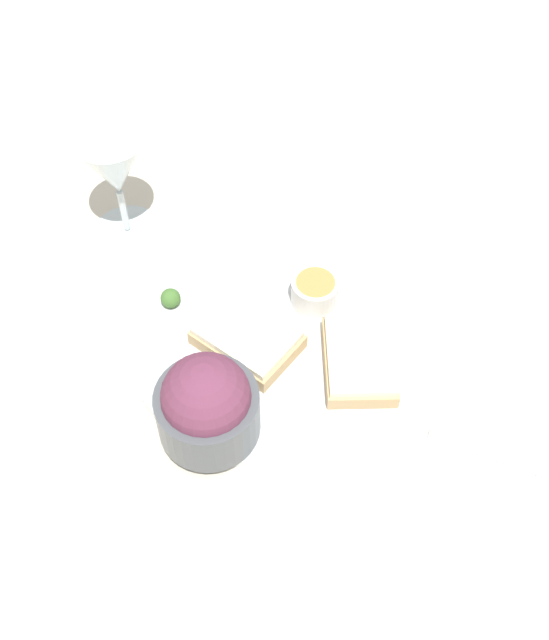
{
  "coord_description": "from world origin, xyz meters",
  "views": [
    {
      "loc": [
        -0.42,
        0.27,
        0.72
      ],
      "look_at": [
        0.0,
        0.0,
        0.03
      ],
      "focal_mm": 45.0,
      "sensor_mm": 36.0,
      "label": 1
    }
  ],
  "objects_px": {
    "wine_glass": "(115,170)",
    "sauce_ramekin": "(315,290)",
    "cheese_toast_far": "(359,360)",
    "fork": "(520,465)",
    "cheese_toast_near": "(249,340)",
    "salad_bowl": "(207,405)"
  },
  "relations": [
    {
      "from": "salad_bowl",
      "to": "fork",
      "type": "relative_size",
      "value": 0.65
    },
    {
      "from": "cheese_toast_far",
      "to": "wine_glass",
      "type": "height_order",
      "value": "wine_glass"
    },
    {
      "from": "fork",
      "to": "cheese_toast_near",
      "type": "bearing_deg",
      "value": 31.18
    },
    {
      "from": "fork",
      "to": "wine_glass",
      "type": "bearing_deg",
      "value": 20.82
    },
    {
      "from": "salad_bowl",
      "to": "sauce_ramekin",
      "type": "xyz_separation_m",
      "value": [
        0.08,
        -0.18,
        -0.03
      ]
    },
    {
      "from": "salad_bowl",
      "to": "cheese_toast_far",
      "type": "xyz_separation_m",
      "value": [
        -0.02,
        -0.17,
        -0.03
      ]
    },
    {
      "from": "salad_bowl",
      "to": "wine_glass",
      "type": "xyz_separation_m",
      "value": [
        0.29,
        -0.05,
        0.04
      ]
    },
    {
      "from": "wine_glass",
      "to": "sauce_ramekin",
      "type": "bearing_deg",
      "value": -150.27
    },
    {
      "from": "cheese_toast_far",
      "to": "wine_glass",
      "type": "bearing_deg",
      "value": 20.02
    },
    {
      "from": "sauce_ramekin",
      "to": "cheese_toast_far",
      "type": "distance_m",
      "value": 0.1
    },
    {
      "from": "cheese_toast_far",
      "to": "fork",
      "type": "xyz_separation_m",
      "value": [
        -0.17,
        -0.07,
        -0.02
      ]
    },
    {
      "from": "cheese_toast_far",
      "to": "fork",
      "type": "height_order",
      "value": "cheese_toast_far"
    },
    {
      "from": "wine_glass",
      "to": "fork",
      "type": "xyz_separation_m",
      "value": [
        -0.49,
        -0.19,
        -0.1
      ]
    },
    {
      "from": "wine_glass",
      "to": "fork",
      "type": "distance_m",
      "value": 0.53
    },
    {
      "from": "salad_bowl",
      "to": "fork",
      "type": "xyz_separation_m",
      "value": [
        -0.19,
        -0.24,
        -0.05
      ]
    },
    {
      "from": "sauce_ramekin",
      "to": "wine_glass",
      "type": "distance_m",
      "value": 0.26
    },
    {
      "from": "cheese_toast_near",
      "to": "wine_glass",
      "type": "bearing_deg",
      "value": 7.63
    },
    {
      "from": "cheese_toast_near",
      "to": "sauce_ramekin",
      "type": "bearing_deg",
      "value": -81.12
    },
    {
      "from": "cheese_toast_near",
      "to": "wine_glass",
      "type": "relative_size",
      "value": 0.84
    },
    {
      "from": "wine_glass",
      "to": "cheese_toast_far",
      "type": "bearing_deg",
      "value": -159.98
    },
    {
      "from": "salad_bowl",
      "to": "fork",
      "type": "distance_m",
      "value": 0.31
    },
    {
      "from": "sauce_ramekin",
      "to": "wine_glass",
      "type": "xyz_separation_m",
      "value": [
        0.22,
        0.12,
        0.07
      ]
    }
  ]
}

